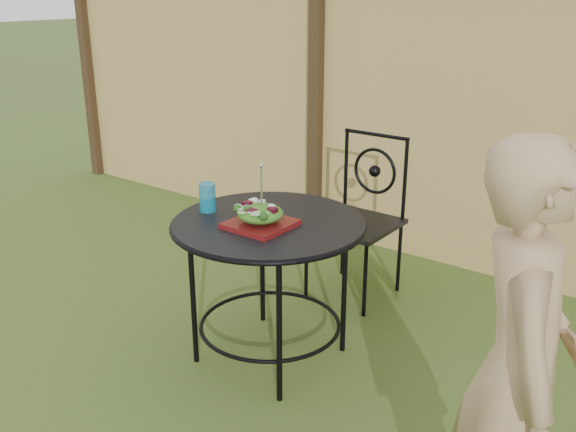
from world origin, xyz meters
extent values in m
cube|color=#E4C770|center=(0.00, 2.20, 0.90)|extent=(8.00, 0.05, 1.80)
cube|color=black|center=(-3.90, 2.15, 0.95)|extent=(0.09, 0.09, 1.90)
cube|color=black|center=(-1.30, 2.15, 0.95)|extent=(0.09, 0.09, 1.90)
cylinder|color=black|center=(-0.48, 0.58, 0.71)|extent=(0.90, 0.90, 0.02)
torus|color=black|center=(-0.48, 0.58, 0.71)|extent=(0.92, 0.92, 0.02)
torus|color=black|center=(-0.48, 0.58, 0.18)|extent=(0.70, 0.70, 0.02)
cylinder|color=black|center=(-0.22, 0.84, 0.35)|extent=(0.03, 0.03, 0.71)
cylinder|color=black|center=(-0.74, 0.84, 0.35)|extent=(0.03, 0.03, 0.71)
cylinder|color=black|center=(-0.74, 0.32, 0.35)|extent=(0.03, 0.03, 0.71)
cylinder|color=black|center=(-0.22, 0.32, 0.35)|extent=(0.03, 0.03, 0.71)
cube|color=black|center=(-0.52, 1.42, 0.45)|extent=(0.46, 0.46, 0.03)
cylinder|color=black|center=(-0.52, 1.63, 0.94)|extent=(0.42, 0.02, 0.02)
torus|color=black|center=(-0.52, 1.63, 0.72)|extent=(0.28, 0.02, 0.28)
cylinder|color=black|center=(-0.72, 1.22, 0.22)|extent=(0.02, 0.02, 0.44)
cylinder|color=black|center=(-0.32, 1.22, 0.22)|extent=(0.02, 0.02, 0.44)
cylinder|color=black|center=(-0.72, 1.62, 0.22)|extent=(0.02, 0.02, 0.44)
cylinder|color=black|center=(-0.32, 1.62, 0.22)|extent=(0.02, 0.02, 0.44)
cylinder|color=black|center=(-0.72, 1.63, 0.70)|extent=(0.02, 0.02, 0.50)
cylinder|color=black|center=(-0.32, 1.63, 0.70)|extent=(0.02, 0.02, 0.50)
imported|color=tan|center=(0.85, 0.09, 0.70)|extent=(0.51, 0.60, 1.41)
cube|color=#4D0B10|center=(-0.46, 0.50, 0.74)|extent=(0.27, 0.27, 0.02)
ellipsoid|color=#235614|center=(-0.46, 0.50, 0.79)|extent=(0.21, 0.21, 0.08)
cylinder|color=silver|center=(-0.45, 0.50, 0.92)|extent=(0.01, 0.01, 0.18)
cylinder|color=#0D769B|center=(-0.80, 0.51, 0.79)|extent=(0.08, 0.08, 0.14)
camera|label=1|loc=(1.28, -1.60, 1.76)|focal=40.00mm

